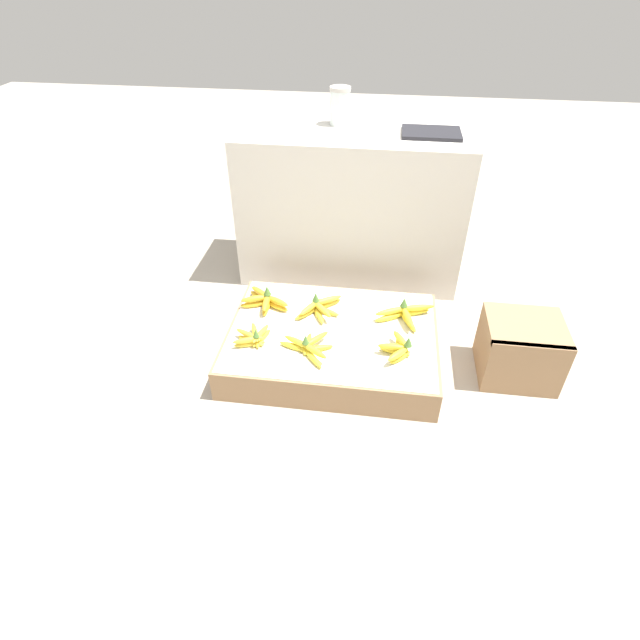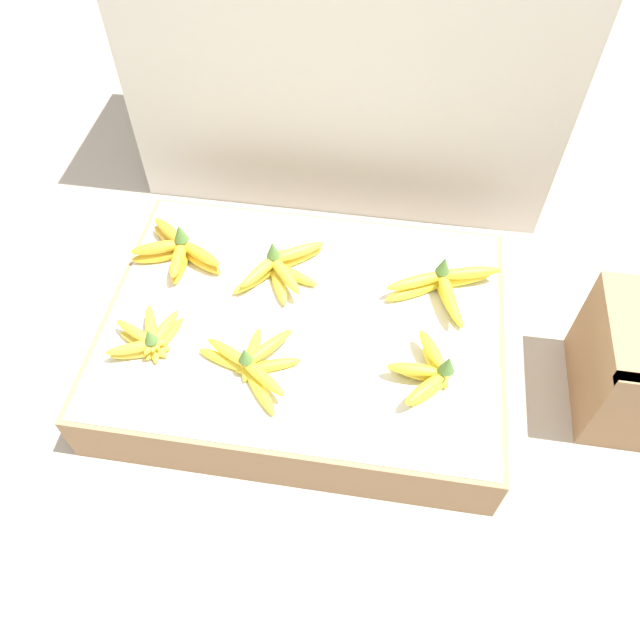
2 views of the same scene
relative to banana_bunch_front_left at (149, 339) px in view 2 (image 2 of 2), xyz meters
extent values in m
plane|color=#A89E8E|center=(0.33, 0.13, -0.18)|extent=(10.00, 10.00, 0.00)
cube|color=#997551|center=(0.33, 0.13, -0.11)|extent=(0.95, 0.71, 0.15)
cube|color=silver|center=(0.33, 0.13, -0.03)|extent=(0.92, 0.69, 0.00)
cube|color=beige|center=(0.34, 0.92, 0.22)|extent=(1.19, 0.51, 0.80)
ellipsoid|color=gold|center=(0.03, 0.02, -0.01)|extent=(0.07, 0.14, 0.02)
ellipsoid|color=gold|center=(0.00, 0.01, -0.01)|extent=(0.07, 0.14, 0.02)
ellipsoid|color=gold|center=(-0.01, -0.01, -0.01)|extent=(0.14, 0.07, 0.02)
ellipsoid|color=gold|center=(-0.01, -0.03, -0.01)|extent=(0.14, 0.07, 0.02)
ellipsoid|color=gold|center=(0.03, 0.02, 0.01)|extent=(0.06, 0.14, 0.02)
ellipsoid|color=gold|center=(0.00, 0.02, 0.01)|extent=(0.07, 0.14, 0.02)
ellipsoid|color=gold|center=(-0.02, 0.00, 0.01)|extent=(0.13, 0.08, 0.02)
ellipsoid|color=gold|center=(-0.02, -0.03, 0.01)|extent=(0.14, 0.08, 0.02)
cone|color=#4C7533|center=(0.02, -0.02, 0.04)|extent=(0.03, 0.03, 0.04)
ellipsoid|color=yellow|center=(0.27, -0.08, -0.01)|extent=(0.11, 0.13, 0.03)
ellipsoid|color=yellow|center=(0.28, -0.02, -0.01)|extent=(0.15, 0.08, 0.03)
ellipsoid|color=yellow|center=(0.24, 0.01, -0.01)|extent=(0.03, 0.15, 0.03)
ellipsoid|color=yellow|center=(0.19, -0.02, -0.01)|extent=(0.15, 0.07, 0.03)
ellipsoid|color=yellow|center=(0.27, -0.06, 0.01)|extent=(0.14, 0.11, 0.03)
ellipsoid|color=yellow|center=(0.27, 0.01, 0.01)|extent=(0.11, 0.13, 0.03)
ellipsoid|color=yellow|center=(0.20, -0.02, 0.01)|extent=(0.14, 0.09, 0.03)
cone|color=#4C7533|center=(0.24, -0.04, 0.05)|extent=(0.03, 0.03, 0.04)
ellipsoid|color=yellow|center=(0.65, 0.03, -0.01)|extent=(0.08, 0.12, 0.03)
ellipsoid|color=yellow|center=(0.61, 0.01, -0.01)|extent=(0.12, 0.05, 0.03)
ellipsoid|color=yellow|center=(0.64, -0.03, -0.01)|extent=(0.10, 0.10, 0.03)
ellipsoid|color=yellow|center=(0.64, 0.05, 0.02)|extent=(0.08, 0.12, 0.03)
ellipsoid|color=yellow|center=(0.60, 0.00, 0.02)|extent=(0.12, 0.03, 0.03)
ellipsoid|color=yellow|center=(0.63, -0.05, 0.02)|extent=(0.10, 0.11, 0.03)
cone|color=#4C7533|center=(0.67, 0.00, 0.05)|extent=(0.03, 0.03, 0.05)
ellipsoid|color=gold|center=(-0.05, 0.32, -0.01)|extent=(0.13, 0.10, 0.03)
ellipsoid|color=gold|center=(-0.06, 0.26, -0.01)|extent=(0.14, 0.08, 0.03)
ellipsoid|color=gold|center=(0.00, 0.24, -0.01)|extent=(0.03, 0.13, 0.03)
ellipsoid|color=gold|center=(0.05, 0.26, -0.01)|extent=(0.13, 0.09, 0.03)
ellipsoid|color=gold|center=(-0.04, 0.32, 0.02)|extent=(0.12, 0.11, 0.03)
ellipsoid|color=gold|center=(-0.06, 0.26, 0.02)|extent=(0.14, 0.08, 0.03)
ellipsoid|color=gold|center=(0.00, 0.24, 0.02)|extent=(0.04, 0.13, 0.03)
ellipsoid|color=gold|center=(0.05, 0.26, 0.02)|extent=(0.13, 0.09, 0.03)
cone|color=#4C7533|center=(0.00, 0.28, 0.06)|extent=(0.04, 0.04, 0.05)
ellipsoid|color=gold|center=(0.20, 0.23, -0.01)|extent=(0.12, 0.14, 0.03)
ellipsoid|color=gold|center=(0.25, 0.23, -0.01)|extent=(0.09, 0.16, 0.03)
ellipsoid|color=gold|center=(0.28, 0.25, -0.01)|extent=(0.16, 0.08, 0.03)
ellipsoid|color=gold|center=(0.28, 0.31, -0.01)|extent=(0.14, 0.12, 0.03)
ellipsoid|color=gold|center=(0.22, 0.24, 0.02)|extent=(0.11, 0.15, 0.03)
ellipsoid|color=gold|center=(0.27, 0.23, 0.02)|extent=(0.12, 0.14, 0.03)
ellipsoid|color=gold|center=(0.28, 0.30, 0.02)|extent=(0.15, 0.11, 0.03)
cone|color=#4C7533|center=(0.24, 0.27, 0.05)|extent=(0.03, 0.03, 0.05)
ellipsoid|color=yellow|center=(0.59, 0.25, -0.01)|extent=(0.16, 0.11, 0.03)
ellipsoid|color=yellow|center=(0.67, 0.23, -0.01)|extent=(0.09, 0.16, 0.03)
ellipsoid|color=yellow|center=(0.69, 0.30, -0.01)|extent=(0.17, 0.09, 0.03)
ellipsoid|color=yellow|center=(0.60, 0.25, 0.02)|extent=(0.16, 0.10, 0.03)
ellipsoid|color=yellow|center=(0.67, 0.22, 0.02)|extent=(0.08, 0.17, 0.03)
ellipsoid|color=yellow|center=(0.71, 0.30, 0.02)|extent=(0.17, 0.07, 0.03)
cone|color=#4C7533|center=(0.65, 0.28, 0.05)|extent=(0.04, 0.04, 0.05)
camera|label=1|loc=(0.51, -1.63, 1.39)|focal=28.00mm
camera|label=2|loc=(0.51, -0.75, 1.15)|focal=35.00mm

